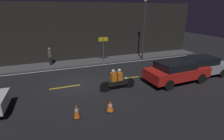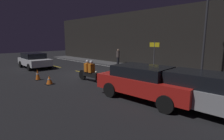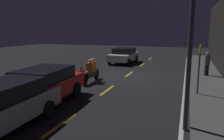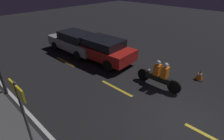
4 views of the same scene
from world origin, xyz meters
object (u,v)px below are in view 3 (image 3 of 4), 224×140
at_px(taxi_red, 42,85).
at_px(street_lamp, 191,25).
at_px(traffic_cone_near, 81,67).
at_px(pedestrian, 207,64).
at_px(shop_sign, 200,58).
at_px(sedan_white, 124,55).
at_px(traffic_cone_mid, 70,72).
at_px(motorcycle, 91,71).

xyz_separation_m(taxi_red, street_lamp, (0.59, 5.72, 2.42)).
distance_m(traffic_cone_near, pedestrian, 8.90).
xyz_separation_m(shop_sign, street_lamp, (3.93, -0.48, 1.43)).
xyz_separation_m(sedan_white, pedestrian, (4.39, 7.00, 0.16)).
bearing_deg(sedan_white, shop_sign, 37.15).
height_order(shop_sign, street_lamp, street_lamp).
height_order(traffic_cone_near, pedestrian, pedestrian).
height_order(traffic_cone_mid, pedestrian, pedestrian).
height_order(taxi_red, pedestrian, pedestrian).
bearing_deg(taxi_red, pedestrian, 136.73).
bearing_deg(traffic_cone_mid, motorcycle, 60.37).
distance_m(sedan_white, taxi_red, 12.50).
height_order(traffic_cone_near, traffic_cone_mid, traffic_cone_near).
xyz_separation_m(traffic_cone_mid, shop_sign, (2.27, 8.12, 1.54)).
height_order(taxi_red, motorcycle, taxi_red).
bearing_deg(street_lamp, traffic_cone_near, -135.82).
xyz_separation_m(traffic_cone_mid, street_lamp, (6.19, 7.64, 2.97)).
xyz_separation_m(pedestrian, street_lamp, (8.70, -1.19, 2.32)).
relative_size(pedestrian, street_lamp, 0.27).
distance_m(traffic_cone_near, street_lamp, 11.36).
bearing_deg(street_lamp, shop_sign, 173.07).
relative_size(taxi_red, pedestrian, 2.92).
height_order(taxi_red, street_lamp, street_lamp).
xyz_separation_m(motorcycle, street_lamp, (4.96, 5.48, 2.58)).
relative_size(sedan_white, traffic_cone_mid, 7.49).
height_order(taxi_red, traffic_cone_mid, taxi_red).
bearing_deg(pedestrian, sedan_white, -122.09).
bearing_deg(street_lamp, traffic_cone_mid, -129.03).
bearing_deg(street_lamp, motorcycle, -132.17).
bearing_deg(taxi_red, sedan_white, 177.56).
xyz_separation_m(taxi_red, traffic_cone_mid, (-5.60, -1.92, -0.55)).
bearing_deg(taxi_red, traffic_cone_near, -167.98).
distance_m(taxi_red, traffic_cone_near, 7.56).
bearing_deg(motorcycle, shop_sign, 79.10).
distance_m(sedan_white, traffic_cone_near, 5.54).
bearing_deg(pedestrian, motorcycle, -60.75).
bearing_deg(pedestrian, shop_sign, -8.51).
relative_size(motorcycle, street_lamp, 0.41).
bearing_deg(pedestrian, traffic_cone_mid, -74.15).
bearing_deg(shop_sign, traffic_cone_near, -115.92).
xyz_separation_m(traffic_cone_mid, pedestrian, (-2.51, 8.83, 0.65)).
relative_size(traffic_cone_near, traffic_cone_mid, 1.31).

